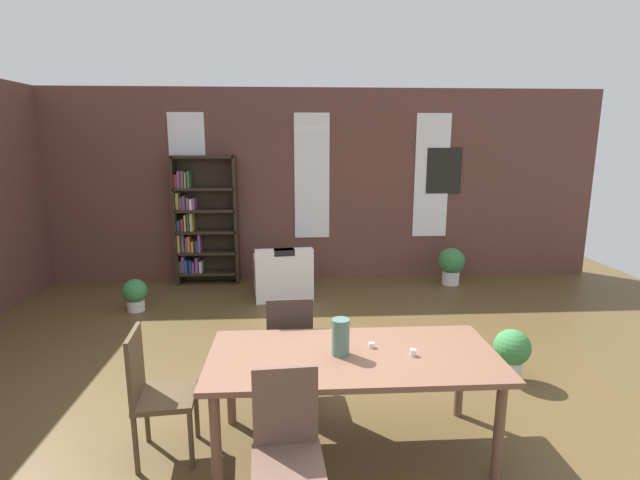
{
  "coord_description": "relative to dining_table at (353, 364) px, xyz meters",
  "views": [
    {
      "loc": [
        -0.31,
        -3.48,
        2.21
      ],
      "look_at": [
        -0.01,
        1.72,
        1.12
      ],
      "focal_mm": 26.64,
      "sensor_mm": 36.0,
      "label": 1
    }
  ],
  "objects": [
    {
      "name": "bookshelf_tall",
      "position": [
        -1.82,
        4.25,
        0.32
      ],
      "size": [
        0.96,
        0.3,
        1.99
      ],
      "color": "#2D2319",
      "rests_on": "ground"
    },
    {
      "name": "tealight_candle_1",
      "position": [
        0.14,
        0.1,
        0.09
      ],
      "size": [
        0.04,
        0.04,
        0.04
      ],
      "primitive_type": "cylinder",
      "color": "silver",
      "rests_on": "dining_table"
    },
    {
      "name": "window_pane_1",
      "position": [
        -0.1,
        4.42,
        0.99
      ],
      "size": [
        0.55,
        0.02,
        1.95
      ],
      "primitive_type": "cube",
      "color": "white"
    },
    {
      "name": "framed_picture",
      "position": [
        2.0,
        4.42,
        1.07
      ],
      "size": [
        0.56,
        0.03,
        0.72
      ],
      "primitive_type": "cube",
      "color": "black"
    },
    {
      "name": "dining_chair_near_left",
      "position": [
        -0.46,
        -0.7,
        -0.15
      ],
      "size": [
        0.43,
        0.43,
        0.95
      ],
      "color": "brown",
      "rests_on": "ground"
    },
    {
      "name": "window_pane_0",
      "position": [
        -2.02,
        4.42,
        0.99
      ],
      "size": [
        0.55,
        0.02,
        1.95
      ],
      "primitive_type": "cube",
      "color": "white"
    },
    {
      "name": "ground_plane",
      "position": [
        -0.1,
        0.4,
        -0.66
      ],
      "size": [
        10.66,
        10.66,
        0.0
      ],
      "primitive_type": "plane",
      "color": "brown"
    },
    {
      "name": "vase_on_table",
      "position": [
        -0.09,
        0.0,
        0.21
      ],
      "size": [
        0.13,
        0.13,
        0.26
      ],
      "primitive_type": "cylinder",
      "color": "#4C7266",
      "rests_on": "dining_table"
    },
    {
      "name": "dining_chair_head_left",
      "position": [
        -1.39,
        -0.01,
        -0.15
      ],
      "size": [
        0.43,
        0.43,
        0.95
      ],
      "color": "#4F3D27",
      "rests_on": "ground"
    },
    {
      "name": "dining_table",
      "position": [
        0.0,
        0.0,
        0.0
      ],
      "size": [
        2.04,
        0.94,
        0.74
      ],
      "color": "brown",
      "rests_on": "ground"
    },
    {
      "name": "window_pane_2",
      "position": [
        1.81,
        4.42,
        0.99
      ],
      "size": [
        0.55,
        0.02,
        1.95
      ],
      "primitive_type": "cube",
      "color": "white"
    },
    {
      "name": "back_wall_brick",
      "position": [
        -0.1,
        4.49,
        0.84
      ],
      "size": [
        9.2,
        0.12,
        3.0
      ],
      "primitive_type": "cube",
      "color": "brown",
      "rests_on": "ground"
    },
    {
      "name": "potted_plant_window",
      "position": [
        2.04,
        3.93,
        -0.34
      ],
      "size": [
        0.41,
        0.41,
        0.58
      ],
      "color": "silver",
      "rests_on": "ground"
    },
    {
      "name": "tealight_candle_0",
      "position": [
        0.41,
        -0.05,
        0.1
      ],
      "size": [
        0.04,
        0.04,
        0.05
      ],
      "primitive_type": "cylinder",
      "color": "silver",
      "rests_on": "dining_table"
    },
    {
      "name": "potted_plant_by_shelf",
      "position": [
        -2.5,
        3.02,
        -0.43
      ],
      "size": [
        0.32,
        0.32,
        0.43
      ],
      "color": "silver",
      "rests_on": "ground"
    },
    {
      "name": "potted_plant_corner",
      "position": [
        1.61,
        0.91,
        -0.37
      ],
      "size": [
        0.34,
        0.34,
        0.5
      ],
      "color": "silver",
      "rests_on": "ground"
    },
    {
      "name": "armchair_white",
      "position": [
        -0.57,
        3.53,
        -0.39
      ],
      "size": [
        0.89,
        0.89,
        0.75
      ],
      "color": "white",
      "rests_on": "ground"
    },
    {
      "name": "dining_chair_far_left",
      "position": [
        -0.45,
        0.7,
        -0.15
      ],
      "size": [
        0.42,
        0.42,
        0.95
      ],
      "color": "#342824",
      "rests_on": "ground"
    }
  ]
}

